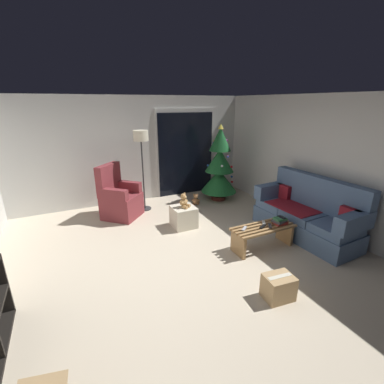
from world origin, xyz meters
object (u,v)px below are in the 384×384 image
christmas_tree (219,167)px  armchair (119,199)px  remote_black (263,227)px  ottoman (184,217)px  cell_phone (282,217)px  book_stack (280,221)px  remote_silver (244,229)px  teddy_bear_honey (184,201)px  couch (307,215)px  floor_lamp (141,144)px  teddy_bear_chestnut_by_tree (196,200)px  remote_graphite (270,226)px  cardboard_box_taped_mid_floor (278,287)px  remote_white (264,223)px  coffee_table (263,234)px

christmas_tree → armchair: christmas_tree is taller
remote_black → ottoman: remote_black is taller
cell_phone → christmas_tree: christmas_tree is taller
book_stack → ottoman: size_ratio=0.58×
remote_silver → teddy_bear_honey: 1.36m
couch → floor_lamp: size_ratio=1.10×
floor_lamp → teddy_bear_chestnut_by_tree: (1.17, -0.27, -1.38)m
cell_phone → armchair: bearing=128.8°
remote_graphite → remote_silver: size_ratio=1.00×
armchair → couch: bearing=-38.6°
floor_lamp → teddy_bear_honey: floor_lamp is taller
book_stack → cardboard_box_taped_mid_floor: book_stack is taller
couch → floor_lamp: (-2.34, 2.50, 1.11)m
remote_white → teddy_bear_chestnut_by_tree: bearing=128.7°
coffee_table → ottoman: ottoman is taller
cardboard_box_taped_mid_floor → remote_black: bearing=60.4°
remote_graphite → floor_lamp: floor_lamp is taller
couch → armchair: size_ratio=1.74×
remote_white → floor_lamp: floor_lamp is taller
teddy_bear_honey → couch: bearing=-34.1°
remote_white → floor_lamp: size_ratio=0.09×
couch → coffee_table: couch is taller
couch → book_stack: 0.75m
remote_silver → floor_lamp: (-0.94, 2.48, 1.10)m
couch → cardboard_box_taped_mid_floor: (-1.67, -1.09, -0.24)m
coffee_table → cell_phone: cell_phone is taller
ottoman → teddy_bear_chestnut_by_tree: size_ratio=1.54×
remote_graphite → teddy_bear_chestnut_by_tree: size_ratio=0.55×
coffee_table → teddy_bear_honey: 1.59m
book_stack → ottoman: book_stack is taller
book_stack → teddy_bear_chestnut_by_tree: 2.37m
christmas_tree → armchair: (-2.45, 0.01, -0.43)m
book_stack → remote_white: bearing=149.8°
couch → remote_black: couch is taller
teddy_bear_chestnut_by_tree → coffee_table: bearing=-86.9°
couch → cell_phone: bearing=-173.3°
couch → remote_white: couch is taller
remote_silver → teddy_bear_chestnut_by_tree: bearing=-42.0°
remote_silver → cell_phone: 0.69m
cardboard_box_taped_mid_floor → cell_phone: bearing=46.6°
remote_graphite → cell_phone: size_ratio=1.08×
remote_black → remote_graphite: size_ratio=1.00×
cell_phone → teddy_bear_chestnut_by_tree: 2.39m
remote_silver → armchair: 2.78m
christmas_tree → ottoman: 1.87m
teddy_bear_honey → teddy_bear_chestnut_by_tree: size_ratio=1.00×
teddy_bear_chestnut_by_tree → cardboard_box_taped_mid_floor: bearing=-98.6°
book_stack → floor_lamp: floor_lamp is taller
teddy_bear_chestnut_by_tree → floor_lamp: bearing=167.2°
cardboard_box_taped_mid_floor → remote_graphite: bearing=54.5°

